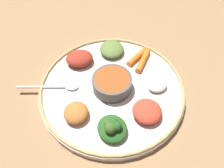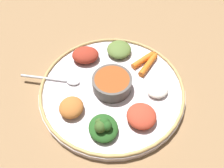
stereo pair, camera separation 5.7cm
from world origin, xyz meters
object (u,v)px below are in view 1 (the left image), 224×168
center_bowl (112,83)px  spoon (58,87)px  carrot_near_spoon (144,59)px  greens_pile (112,128)px  carrot_outer (138,56)px

center_bowl → spoon: size_ratio=0.67×
center_bowl → carrot_near_spoon: size_ratio=1.00×
spoon → greens_pile: size_ratio=1.55×
spoon → carrot_near_spoon: bearing=140.5°
carrot_outer → center_bowl: bearing=-6.6°
greens_pile → carrot_outer: (-0.24, -0.04, -0.01)m
center_bowl → carrot_near_spoon: 0.13m
greens_pile → carrot_near_spoon: 0.23m
center_bowl → greens_pile: bearing=28.5°
carrot_outer → carrot_near_spoon: bearing=72.3°
spoon → greens_pile: 0.19m
spoon → greens_pile: (0.04, 0.18, 0.01)m
greens_pile → carrot_near_spoon: size_ratio=0.96×
center_bowl → carrot_outer: bearing=173.4°
center_bowl → spoon: (0.07, -0.12, -0.02)m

